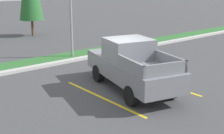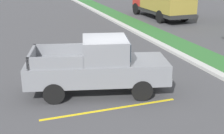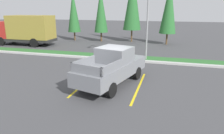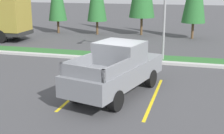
{
  "view_description": "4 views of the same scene",
  "coord_description": "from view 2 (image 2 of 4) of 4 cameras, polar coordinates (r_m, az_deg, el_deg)",
  "views": [
    {
      "loc": [
        -8.14,
        -9.24,
        4.37
      ],
      "look_at": [
        -0.04,
        0.54,
        0.79
      ],
      "focal_mm": 48.95,
      "sensor_mm": 36.0,
      "label": 1
    },
    {
      "loc": [
        10.92,
        -3.69,
        4.84
      ],
      "look_at": [
        -0.1,
        0.22,
        0.84
      ],
      "focal_mm": 51.1,
      "sensor_mm": 36.0,
      "label": 2
    },
    {
      "loc": [
        3.22,
        -11.05,
        4.2
      ],
      "look_at": [
        -0.0,
        0.2,
        0.82
      ],
      "focal_mm": 32.87,
      "sensor_mm": 36.0,
      "label": 3
    },
    {
      "loc": [
        3.25,
        -12.07,
        4.31
      ],
      "look_at": [
        0.02,
        -0.53,
        1.13
      ],
      "focal_mm": 49.89,
      "sensor_mm": 36.0,
      "label": 4
    }
  ],
  "objects": [
    {
      "name": "parking_line_far",
      "position": [
        10.87,
        -0.21,
        -7.53
      ],
      "size": [
        0.12,
        4.8,
        0.01
      ],
      "primitive_type": "cube",
      "color": "yellow",
      "rests_on": "ground"
    },
    {
      "name": "curb_strip",
      "position": [
        14.75,
        17.93,
        -0.92
      ],
      "size": [
        56.0,
        0.4,
        0.15
      ],
      "primitive_type": "cube",
      "color": "#B2B2AD",
      "rests_on": "ground"
    },
    {
      "name": "pickup_truck_main",
      "position": [
        11.84,
        -2.45,
        0.15
      ],
      "size": [
        3.13,
        5.53,
        2.1
      ],
      "color": "black",
      "rests_on": "ground"
    },
    {
      "name": "ground_plane",
      "position": [
        12.5,
        -0.79,
        -3.89
      ],
      "size": [
        120.0,
        120.0,
        0.0
      ],
      "primitive_type": "plane",
      "color": "#424244"
    },
    {
      "name": "parking_line_near",
      "position": [
        13.59,
        -4.54,
        -2.01
      ],
      "size": [
        0.12,
        4.8,
        0.01
      ],
      "primitive_type": "cube",
      "color": "yellow",
      "rests_on": "ground"
    }
  ]
}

